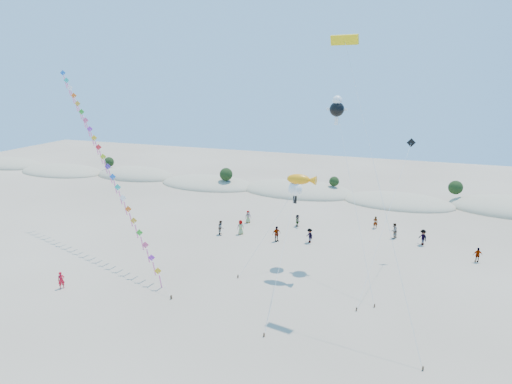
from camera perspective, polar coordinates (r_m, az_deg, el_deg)
The scene contains 10 objects.
ground at distance 32.93m, azimuth -15.05°, elevation -20.12°, with size 160.00×160.00×0.00m, color gray.
dune_ridge at distance 71.02m, azimuth 6.32°, elevation 0.02°, with size 145.30×11.49×5.57m.
kite_train at distance 48.38m, azimuth -19.64°, elevation 4.22°, with size 23.10×14.89×19.84m.
fish_kite at distance 40.04m, azimuth 6.09°, elevation 1.63°, with size 2.78×12.02×9.89m.
cartoon_kite_low at distance 42.61m, azimuth 5.24°, elevation 0.63°, with size 4.85×6.11×9.19m.
cartoon_kite_high at distance 43.05m, azimuth 10.76°, elevation 10.96°, with size 6.37×9.78×16.90m.
parafoil_kite at distance 35.06m, azimuth 11.92°, elevation 18.47°, with size 8.63×9.04×21.80m.
dark_kite at distance 43.24m, azimuth 18.22°, elevation 0.55°, with size 3.71×14.08×12.58m.
flyer_foreground at distance 43.42m, azimuth -24.53°, elevation -10.65°, with size 0.58×0.38×1.59m, color red.
beachgoers at distance 51.79m, azimuth 8.89°, elevation -5.10°, with size 29.31×9.17×1.86m.
Camera 1 is at (16.06, -21.70, 18.85)m, focal length 30.00 mm.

